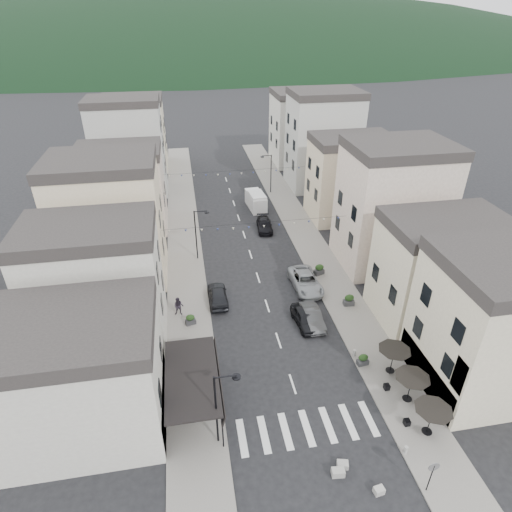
{
  "coord_description": "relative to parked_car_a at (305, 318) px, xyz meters",
  "views": [
    {
      "loc": [
        -6.77,
        -16.37,
        25.11
      ],
      "look_at": [
        -0.46,
        19.67,
        3.5
      ],
      "focal_mm": 30.0,
      "sensor_mm": 36.0,
      "label": 1
    }
  ],
  "objects": [
    {
      "name": "cafe_terrace",
      "position": [
        4.9,
        -9.92,
        1.64
      ],
      "size": [
        2.5,
        8.1,
        2.53
      ],
      "color": "black",
      "rests_on": "ground"
    },
    {
      "name": "planter_rb",
      "position": [
        4.92,
        1.94,
        -0.03
      ],
      "size": [
        1.09,
        0.67,
        1.16
      ],
      "rotation": [
        0.0,
        0.0,
        -0.09
      ],
      "color": "#323235",
      "rests_on": "sidewalk_right"
    },
    {
      "name": "buildings_row_right",
      "position": [
        11.7,
        23.88,
        5.61
      ],
      "size": [
        10.2,
        54.16,
        14.5
      ],
      "color": "beige",
      "rests_on": "ground"
    },
    {
      "name": "ground",
      "position": [
        -2.8,
        -12.72,
        -0.71
      ],
      "size": [
        700.0,
        700.0,
        0.0
      ],
      "primitive_type": "plane",
      "color": "black",
      "rests_on": "ground"
    },
    {
      "name": "planter_lb",
      "position": [
        -10.18,
        1.7,
        -0.1
      ],
      "size": [
        1.0,
        0.7,
        1.01
      ],
      "rotation": [
        0.0,
        0.0,
        0.24
      ],
      "color": "#2C2B2E",
      "rests_on": "sidewalk_left"
    },
    {
      "name": "streetlamp_right_far",
      "position": [
        3.02,
        31.28,
        2.99
      ],
      "size": [
        1.7,
        0.56,
        6.0
      ],
      "color": "black",
      "rests_on": "ground"
    },
    {
      "name": "bunting_far",
      "position": [
        -2.8,
        25.28,
        4.94
      ],
      "size": [
        19.0,
        0.28,
        0.62
      ],
      "color": "black",
      "rests_on": "ground"
    },
    {
      "name": "bunting_near",
      "position": [
        -2.8,
        9.28,
        4.94
      ],
      "size": [
        19.0,
        0.28,
        0.62
      ],
      "color": "black",
      "rests_on": "ground"
    },
    {
      "name": "pedestrian_b",
      "position": [
        -11.15,
        3.25,
        0.34
      ],
      "size": [
        1.02,
        0.86,
        1.86
      ],
      "primitive_type": "imported",
      "rotation": [
        0.0,
        0.0,
        -0.19
      ],
      "color": "#251F29",
      "rests_on": "sidewalk_left"
    },
    {
      "name": "parked_car_a",
      "position": [
        0.0,
        0.0,
        0.0
      ],
      "size": [
        2.09,
        4.34,
        1.43
      ],
      "primitive_type": "imported",
      "rotation": [
        0.0,
        0.0,
        0.1
      ],
      "color": "black",
      "rests_on": "ground"
    },
    {
      "name": "planter_la",
      "position": [
        -10.89,
        -4.36,
        -0.02
      ],
      "size": [
        1.06,
        0.59,
        1.18
      ],
      "rotation": [
        0.0,
        0.0,
        -0.01
      ],
      "color": "#302F32",
      "rests_on": "sidewalk_left"
    },
    {
      "name": "parked_car_b",
      "position": [
        0.72,
        0.05,
        -0.02
      ],
      "size": [
        1.52,
        4.21,
        1.38
      ],
      "primitive_type": "imported",
      "rotation": [
        0.0,
        0.0,
        0.02
      ],
      "color": "#37383A",
      "rests_on": "ground"
    },
    {
      "name": "bollards",
      "position": [
        -2.8,
        -7.22,
        -0.29
      ],
      "size": [
        11.66,
        10.26,
        0.6
      ],
      "color": "gray",
      "rests_on": "ground"
    },
    {
      "name": "planter_ra",
      "position": [
        3.2,
        -5.77,
        -0.1
      ],
      "size": [
        0.96,
        0.6,
        1.01
      ],
      "rotation": [
        0.0,
        0.0,
        0.12
      ],
      "color": "#323234",
      "rests_on": "sidewalk_right"
    },
    {
      "name": "boutique_building",
      "position": [
        -18.3,
        -7.72,
        3.29
      ],
      "size": [
        12.0,
        8.0,
        8.0
      ],
      "primitive_type": "cube",
      "color": "#B3AEA4",
      "rests_on": "ground"
    },
    {
      "name": "streetlamp_left_far",
      "position": [
        -8.62,
        13.28,
        2.99
      ],
      "size": [
        1.7,
        0.56,
        6.0
      ],
      "color": "black",
      "rests_on": "ground"
    },
    {
      "name": "buildings_row_left",
      "position": [
        -17.3,
        25.04,
        5.41
      ],
      "size": [
        10.2,
        54.16,
        14.0
      ],
      "color": "#B3AEA4",
      "rests_on": "ground"
    },
    {
      "name": "bistro_building",
      "position": [
        11.7,
        -8.72,
        4.29
      ],
      "size": [
        10.0,
        8.0,
        10.0
      ],
      "primitive_type": "cube",
      "color": "beige",
      "rests_on": "ground"
    },
    {
      "name": "streetlamp_left_near",
      "position": [
        -8.62,
        -10.72,
        2.99
      ],
      "size": [
        1.7,
        0.56,
        6.0
      ],
      "color": "black",
      "rests_on": "ground"
    },
    {
      "name": "boutique_awning",
      "position": [
        -10.05,
        -7.72,
        2.4
      ],
      "size": [
        3.77,
        7.5,
        3.28
      ],
      "color": "black",
      "rests_on": "ground"
    },
    {
      "name": "sidewalk_right",
      "position": [
        4.7,
        19.28,
        -0.65
      ],
      "size": [
        4.0,
        76.0,
        0.12
      ],
      "primitive_type": "cube",
      "color": "slate",
      "rests_on": "ground"
    },
    {
      "name": "hill_backdrop",
      "position": [
        -2.8,
        287.28,
        -0.71
      ],
      "size": [
        640.0,
        360.0,
        70.0
      ],
      "primitive_type": "ellipsoid",
      "color": "black",
      "rests_on": "ground"
    },
    {
      "name": "planter_rc",
      "position": [
        3.72,
        7.67,
        -0.02
      ],
      "size": [
        1.19,
        0.89,
        1.19
      ],
      "rotation": [
        0.0,
        0.0,
        0.32
      ],
      "color": "#323235",
      "rests_on": "sidewalk_right"
    },
    {
      "name": "parked_car_c",
      "position": [
        1.64,
        5.62,
        0.07
      ],
      "size": [
        2.76,
        5.71,
        1.57
      ],
      "primitive_type": "imported",
      "rotation": [
        0.0,
        0.0,
        0.03
      ],
      "color": "#94979C",
      "rests_on": "ground"
    },
    {
      "name": "concrete_block_a",
      "position": [
        -1.86,
        -14.34,
        -0.46
      ],
      "size": [
        0.84,
        0.57,
        0.5
      ],
      "primitive_type": "cube",
      "rotation": [
        0.0,
        0.0,
        -0.1
      ],
      "color": "gray",
      "rests_on": "ground"
    },
    {
      "name": "concrete_block_c",
      "position": [
        -1.38,
        -13.86,
        -0.51
      ],
      "size": [
        0.8,
        0.66,
        0.4
      ],
      "primitive_type": "cube",
      "rotation": [
        0.0,
        0.0,
        -0.25
      ],
      "color": "gray",
      "rests_on": "ground"
    },
    {
      "name": "parked_car_e",
      "position": [
        -7.4,
        4.8,
        0.05
      ],
      "size": [
        1.83,
        4.5,
        1.53
      ],
      "primitive_type": "imported",
      "rotation": [
        0.0,
        0.0,
        3.15
      ],
      "color": "black",
      "rests_on": "ground"
    },
    {
      "name": "concrete_block_b",
      "position": [
        0.17,
        -15.83,
        -0.49
      ],
      "size": [
        0.66,
        0.53,
        0.45
      ],
      "primitive_type": "cube",
      "rotation": [
        0.0,
        0.0,
        0.14
      ],
      "color": "#A09D98",
      "rests_on": "ground"
    },
    {
      "name": "parked_car_d",
      "position": [
        0.0,
        19.2,
        -0.05
      ],
      "size": [
        2.22,
        4.69,
        1.32
      ],
      "primitive_type": "imported",
      "rotation": [
        0.0,
        0.0,
        -0.08
      ],
      "color": "black",
      "rests_on": "ground"
    },
    {
      "name": "delivery_van",
      "position": [
        0.09,
        26.08,
        0.47
      ],
      "size": [
        2.44,
        5.2,
        2.42
      ],
      "rotation": [
        0.0,
        0.0,
        0.09
      ],
      "color": "white",
      "rests_on": "ground"
    },
    {
      "name": "sidewalk_left",
      "position": [
        -10.3,
        19.28,
        -0.65
      ],
      "size": [
        4.0,
        76.0,
        0.12
      ],
      "primitive_type": "cube",
      "color": "slate",
      "rests_on": "ground"
    },
    {
      "name": "traffic_sign",
      "position": [
        3.0,
        -16.22,
        1.21
      ],
      "size": [
        0.7,
        0.07,
        2.7
      ],
      "color": "black",
      "rests_on": "ground"
    },
    {
      "name": "pedestrian_a",
      "position": [
        -10.32,
        -4.4,
        0.34
      ],
      "size": [
        0.69,
        0.46,
        1.88
      ],
      "primitive_type": "imported",
      "rotation": [
        0.0,
        0.0,
        -0.01
      ],
      "color": "black",
      "rests_on": "sidewalk_left"
    }
  ]
}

